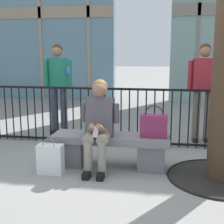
# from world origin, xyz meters

# --- Properties ---
(ground_plane) EXTENTS (60.00, 60.00, 0.00)m
(ground_plane) POSITION_xyz_m (0.00, 0.00, 0.00)
(ground_plane) COLOR gray
(stone_bench) EXTENTS (1.60, 0.44, 0.45)m
(stone_bench) POSITION_xyz_m (0.00, 0.00, 0.27)
(stone_bench) COLOR slate
(stone_bench) RESTS_ON ground
(seated_person_with_phone) EXTENTS (0.52, 0.66, 1.21)m
(seated_person_with_phone) POSITION_xyz_m (-0.14, -0.13, 0.65)
(seated_person_with_phone) COLOR gray
(seated_person_with_phone) RESTS_ON ground
(handbag_on_bench) EXTENTS (0.35, 0.17, 0.43)m
(handbag_on_bench) POSITION_xyz_m (0.58, -0.01, 0.61)
(handbag_on_bench) COLOR #7A234C
(handbag_on_bench) RESTS_ON stone_bench
(shopping_bag) EXTENTS (0.33, 0.16, 0.49)m
(shopping_bag) POSITION_xyz_m (-0.73, -0.39, 0.20)
(shopping_bag) COLOR white
(shopping_bag) RESTS_ON ground
(bystander_at_railing) EXTENTS (0.55, 0.41, 1.71)m
(bystander_at_railing) POSITION_xyz_m (-1.30, 1.62, 1.00)
(bystander_at_railing) COLOR #383D4C
(bystander_at_railing) RESTS_ON ground
(bystander_further_back) EXTENTS (0.55, 0.27, 1.71)m
(bystander_further_back) POSITION_xyz_m (1.38, 1.49, 1.00)
(bystander_further_back) COLOR #6B6051
(bystander_further_back) RESTS_ON ground
(plaza_railing) EXTENTS (7.31, 0.04, 0.98)m
(plaza_railing) POSITION_xyz_m (-0.00, 1.04, 0.50)
(plaza_railing) COLOR black
(plaza_railing) RESTS_ON ground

